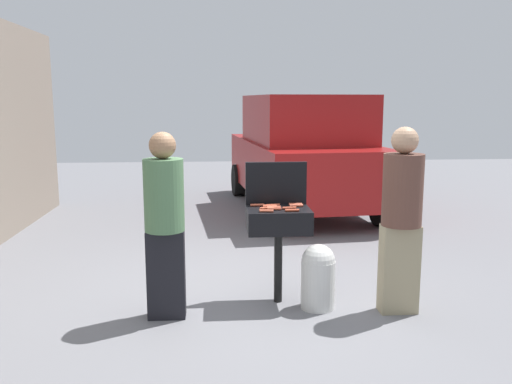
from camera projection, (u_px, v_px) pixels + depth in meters
ground_plane at (251, 296)px, 5.39m from camera, size 24.00×24.00×0.00m
bbq_grill at (278, 223)px, 5.11m from camera, size 0.60×0.44×0.92m
grill_lid_open at (276, 183)px, 5.26m from camera, size 0.60×0.05×0.42m
hot_dog_0 at (270, 207)px, 5.11m from camera, size 0.13×0.03×0.03m
hot_dog_1 at (267, 208)px, 5.04m from camera, size 0.13×0.04×0.03m
hot_dog_2 at (292, 210)px, 4.95m from camera, size 0.13×0.03×0.03m
hot_dog_3 at (289, 208)px, 5.05m from camera, size 0.13×0.04×0.03m
hot_dog_4 at (274, 207)px, 5.08m from camera, size 0.13×0.04×0.03m
hot_dog_5 at (270, 206)px, 5.16m from camera, size 0.13×0.03×0.03m
hot_dog_6 at (273, 205)px, 5.19m from camera, size 0.13×0.04×0.03m
hot_dog_7 at (266, 211)px, 4.92m from camera, size 0.13×0.04×0.03m
hot_dog_8 at (274, 209)px, 5.01m from camera, size 0.13×0.04×0.03m
hot_dog_9 at (296, 204)px, 5.23m from camera, size 0.13×0.03×0.03m
hot_dog_10 at (257, 205)px, 5.19m from camera, size 0.13×0.03×0.03m
hot_dog_11 at (296, 206)px, 5.17m from camera, size 0.13×0.03×0.03m
propane_tank at (318, 275)px, 5.02m from camera, size 0.32×0.32×0.62m
person_left at (165, 219)px, 4.71m from camera, size 0.35×0.35×1.67m
person_right at (401, 214)px, 4.83m from camera, size 0.36×0.36×1.71m
parked_minivan at (302, 152)px, 9.50m from camera, size 2.39×4.57×2.02m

